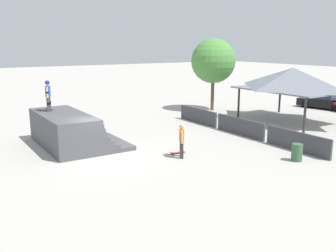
# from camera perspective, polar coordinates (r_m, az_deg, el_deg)

# --- Properties ---
(ground_plane) EXTENTS (160.00, 160.00, 0.00)m
(ground_plane) POSITION_cam_1_polar(r_m,az_deg,el_deg) (19.38, -9.91, -4.46)
(ground_plane) COLOR #ADA8A0
(quarter_pipe_ramp) EXTENTS (5.71, 4.12, 1.84)m
(quarter_pipe_ramp) POSITION_cam_1_polar(r_m,az_deg,el_deg) (21.47, -14.76, -0.76)
(quarter_pipe_ramp) COLOR #4C4C51
(quarter_pipe_ramp) RESTS_ON ground
(skater_on_deck) EXTENTS (0.74, 0.44, 1.74)m
(skater_on_deck) POSITION_cam_1_polar(r_m,az_deg,el_deg) (22.06, -17.82, 4.73)
(skater_on_deck) COLOR #4C4C51
(skater_on_deck) RESTS_ON quarter_pipe_ramp
(skateboard_on_deck) EXTENTS (0.84, 0.25, 0.09)m
(skateboard_on_deck) POSITION_cam_1_polar(r_m,az_deg,el_deg) (22.63, -17.68, 2.50)
(skateboard_on_deck) COLOR silver
(skateboard_on_deck) RESTS_ON quarter_pipe_ramp
(bystander_walking) EXTENTS (0.64, 0.45, 1.71)m
(bystander_walking) POSITION_cam_1_polar(r_m,az_deg,el_deg) (18.54, 2.09, -2.00)
(bystander_walking) COLOR #2D2D33
(bystander_walking) RESTS_ON ground
(skateboard_on_ground) EXTENTS (0.31, 0.84, 0.09)m
(skateboard_on_ground) POSITION_cam_1_polar(r_m,az_deg,el_deg) (19.39, 1.43, -4.08)
(skateboard_on_ground) COLOR green
(skateboard_on_ground) RESTS_ON ground
(barrier_fence) EXTENTS (12.72, 0.12, 1.05)m
(barrier_fence) POSITION_cam_1_polar(r_m,az_deg,el_deg) (23.70, 10.91, -0.09)
(barrier_fence) COLOR #3D3D42
(barrier_fence) RESTS_ON ground
(pavilion_shelter) EXTENTS (7.05, 5.40, 3.92)m
(pavilion_shelter) POSITION_cam_1_polar(r_m,az_deg,el_deg) (28.44, 18.44, 6.82)
(pavilion_shelter) COLOR #2D2D33
(pavilion_shelter) RESTS_ON ground
(tree_beside_pavilion) EXTENTS (3.72, 3.72, 6.04)m
(tree_beside_pavilion) POSITION_cam_1_polar(r_m,az_deg,el_deg) (31.97, 6.92, 9.80)
(tree_beside_pavilion) COLOR brown
(tree_beside_pavilion) RESTS_ON ground
(trash_bin) EXTENTS (0.52, 0.52, 0.85)m
(trash_bin) POSITION_cam_1_polar(r_m,az_deg,el_deg) (19.16, 19.05, -3.83)
(trash_bin) COLOR #385B3D
(trash_bin) RESTS_ON ground
(parked_car_black) EXTENTS (4.60, 2.38, 1.27)m
(parked_car_black) POSITION_cam_1_polar(r_m,az_deg,el_deg) (35.65, 22.66, 3.43)
(parked_car_black) COLOR black
(parked_car_black) RESTS_ON ground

